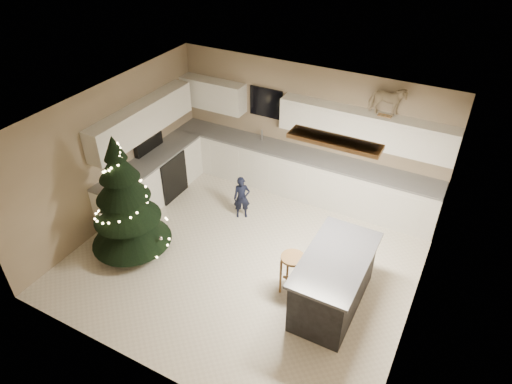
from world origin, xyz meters
TOP-DOWN VIEW (x-y plane):
  - ground_plane at (0.00, 0.00)m, footprint 5.50×5.50m
  - room_shell at (0.02, 0.00)m, footprint 5.52×5.02m
  - cabinetry at (-0.91, 1.65)m, footprint 5.50×3.20m
  - island at (1.64, -0.30)m, footprint 0.90×1.70m
  - bar_stool at (0.99, -0.33)m, footprint 0.37×0.37m
  - christmas_tree at (-1.85, -0.75)m, footprint 1.40×1.36m
  - toddler at (-0.63, 0.97)m, footprint 0.38×0.34m
  - rocking_horse at (1.46, 2.33)m, footprint 0.66×0.39m

SIDE VIEW (x-z plane):
  - ground_plane at x=0.00m, z-range 0.00..0.00m
  - toddler at x=-0.63m, z-range 0.00..0.86m
  - island at x=1.64m, z-range 0.00..0.95m
  - bar_stool at x=0.99m, z-range 0.18..0.88m
  - cabinetry at x=-0.91m, z-range -0.24..1.76m
  - christmas_tree at x=-1.85m, z-range -0.20..2.04m
  - room_shell at x=0.02m, z-range 0.44..3.05m
  - rocking_horse at x=1.46m, z-range 2.01..2.55m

